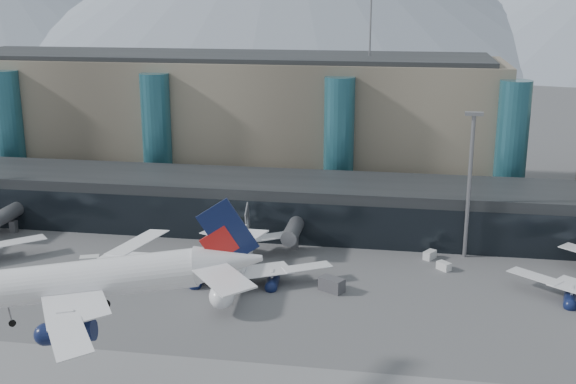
% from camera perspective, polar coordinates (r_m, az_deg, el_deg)
% --- Properties ---
extents(ground, '(900.00, 900.00, 0.00)m').
position_cam_1_polar(ground, '(89.08, -4.40, -14.78)').
color(ground, '#515154').
rests_on(ground, ground).
extents(concourse, '(170.00, 27.00, 10.00)m').
position_cam_1_polar(concourse, '(139.42, 1.24, -1.08)').
color(concourse, black).
rests_on(concourse, ground).
extents(terminal_main, '(130.00, 30.00, 31.00)m').
position_cam_1_polar(terminal_main, '(172.83, -5.41, 5.69)').
color(terminal_main, gray).
rests_on(terminal_main, ground).
extents(teal_towers, '(116.40, 19.40, 46.00)m').
position_cam_1_polar(teal_towers, '(155.46, -3.34, 4.08)').
color(teal_towers, '#286171').
rests_on(teal_towers, ground).
extents(lightmast_mid, '(3.00, 1.20, 25.60)m').
position_cam_1_polar(lightmast_mid, '(126.64, 14.17, 1.15)').
color(lightmast_mid, slate).
rests_on(lightmast_mid, ground).
extents(hero_jet, '(33.37, 33.40, 10.84)m').
position_cam_1_polar(hero_jet, '(73.04, -13.62, -5.87)').
color(hero_jet, silver).
rests_on(hero_jet, ground).
extents(jet_parked_mid, '(32.27, 31.76, 10.42)m').
position_cam_1_polar(jet_parked_mid, '(117.36, -4.01, -4.91)').
color(jet_parked_mid, silver).
rests_on(jet_parked_mid, ground).
extents(veh_a, '(3.60, 2.80, 1.79)m').
position_cam_1_polar(veh_a, '(127.02, -15.39, -5.30)').
color(veh_a, silver).
rests_on(veh_a, ground).
extents(veh_b, '(2.28, 2.90, 1.46)m').
position_cam_1_polar(veh_b, '(125.16, -6.41, -5.21)').
color(veh_b, gold).
rests_on(veh_b, ground).
extents(veh_c, '(4.39, 3.73, 2.16)m').
position_cam_1_polar(veh_c, '(112.94, 3.48, -7.31)').
color(veh_c, '#46464B').
rests_on(veh_c, ground).
extents(veh_d, '(2.46, 2.85, 1.44)m').
position_cam_1_polar(veh_d, '(128.27, 11.14, -4.90)').
color(veh_d, silver).
rests_on(veh_d, ground).
extents(veh_g, '(2.60, 2.59, 1.35)m').
position_cam_1_polar(veh_g, '(123.83, 12.21, -5.74)').
color(veh_g, silver).
rests_on(veh_g, ground).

